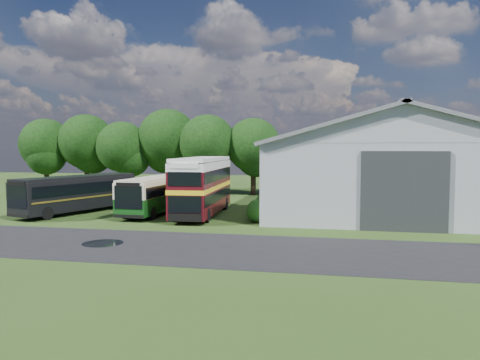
% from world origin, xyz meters
% --- Properties ---
extents(ground, '(120.00, 120.00, 0.00)m').
position_xyz_m(ground, '(0.00, 0.00, 0.00)').
color(ground, '#233C13').
rests_on(ground, ground).
extents(asphalt_road, '(60.00, 8.00, 0.02)m').
position_xyz_m(asphalt_road, '(3.00, -3.00, 0.00)').
color(asphalt_road, black).
rests_on(asphalt_road, ground).
extents(puddle, '(2.20, 2.20, 0.01)m').
position_xyz_m(puddle, '(-1.50, -3.00, 0.00)').
color(puddle, black).
rests_on(puddle, ground).
extents(storage_shed, '(18.80, 24.80, 8.15)m').
position_xyz_m(storage_shed, '(15.00, 15.98, 4.17)').
color(storage_shed, gray).
rests_on(storage_shed, ground).
extents(tree_far_left, '(6.12, 6.12, 8.64)m').
position_xyz_m(tree_far_left, '(-23.00, 24.00, 5.56)').
color(tree_far_left, black).
rests_on(tree_far_left, ground).
extents(tree_left_a, '(6.46, 6.46, 9.12)m').
position_xyz_m(tree_left_a, '(-18.00, 24.50, 5.87)').
color(tree_left_a, black).
rests_on(tree_left_a, ground).
extents(tree_left_b, '(5.78, 5.78, 8.16)m').
position_xyz_m(tree_left_b, '(-13.00, 23.50, 5.25)').
color(tree_left_b, black).
rests_on(tree_left_b, ground).
extents(tree_mid, '(6.80, 6.80, 9.60)m').
position_xyz_m(tree_mid, '(-8.00, 24.80, 6.18)').
color(tree_mid, black).
rests_on(tree_mid, ground).
extents(tree_right_a, '(6.26, 6.26, 8.83)m').
position_xyz_m(tree_right_a, '(-3.00, 23.80, 5.69)').
color(tree_right_a, black).
rests_on(tree_right_a, ground).
extents(tree_right_b, '(5.98, 5.98, 8.45)m').
position_xyz_m(tree_right_b, '(2.00, 24.60, 5.44)').
color(tree_right_b, black).
rests_on(tree_right_b, ground).
extents(shrub_front, '(1.70, 1.70, 1.70)m').
position_xyz_m(shrub_front, '(5.60, 6.00, 0.00)').
color(shrub_front, '#194714').
rests_on(shrub_front, ground).
extents(shrub_mid, '(1.60, 1.60, 1.60)m').
position_xyz_m(shrub_mid, '(5.60, 8.00, 0.00)').
color(shrub_mid, '#194714').
rests_on(shrub_mid, ground).
extents(shrub_back, '(1.80, 1.80, 1.80)m').
position_xyz_m(shrub_back, '(5.60, 10.00, 0.00)').
color(shrub_back, '#194714').
rests_on(shrub_back, ground).
extents(bus_green_single, '(3.01, 10.65, 2.91)m').
position_xyz_m(bus_green_single, '(-2.92, 9.17, 1.55)').
color(bus_green_single, black).
rests_on(bus_green_single, ground).
extents(bus_maroon_double, '(3.18, 10.48, 4.45)m').
position_xyz_m(bus_maroon_double, '(0.84, 8.41, 2.22)').
color(bus_maroon_double, black).
rests_on(bus_maroon_double, ground).
extents(bus_dark_single, '(5.69, 10.95, 2.95)m').
position_xyz_m(bus_dark_single, '(-9.34, 7.76, 1.57)').
color(bus_dark_single, black).
rests_on(bus_dark_single, ground).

